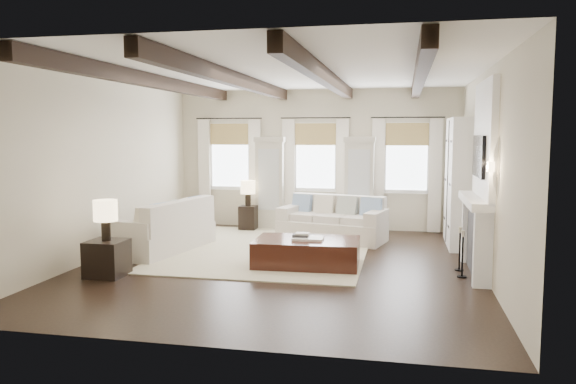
% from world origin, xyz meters
% --- Properties ---
extents(ground, '(7.50, 7.50, 0.00)m').
position_xyz_m(ground, '(0.00, 0.00, 0.00)').
color(ground, black).
rests_on(ground, ground).
extents(room_shell, '(6.54, 7.54, 3.22)m').
position_xyz_m(room_shell, '(0.75, 0.90, 1.89)').
color(room_shell, beige).
rests_on(room_shell, ground).
extents(area_rug, '(3.65, 4.54, 0.02)m').
position_xyz_m(area_rug, '(-0.48, 1.09, 0.01)').
color(area_rug, beige).
rests_on(area_rug, ground).
extents(sofa_back, '(2.30, 1.44, 0.91)m').
position_xyz_m(sofa_back, '(0.59, 2.32, 0.37)').
color(sofa_back, beige).
rests_on(sofa_back, ground).
extents(sofa_left, '(1.40, 2.39, 0.96)m').
position_xyz_m(sofa_left, '(-2.36, 0.63, 0.39)').
color(sofa_left, beige).
rests_on(sofa_left, ground).
extents(ottoman, '(1.75, 1.13, 0.45)m').
position_xyz_m(ottoman, '(0.44, -0.02, 0.22)').
color(ottoman, black).
rests_on(ottoman, ground).
extents(tray, '(0.51, 0.40, 0.04)m').
position_xyz_m(tray, '(0.46, -0.04, 0.47)').
color(tray, white).
rests_on(tray, ottoman).
extents(book_lower, '(0.27, 0.21, 0.04)m').
position_xyz_m(book_lower, '(0.33, -0.03, 0.51)').
color(book_lower, '#262628').
rests_on(book_lower, tray).
extents(book_upper, '(0.23, 0.18, 0.03)m').
position_xyz_m(book_upper, '(0.36, -0.03, 0.54)').
color(book_upper, beige).
rests_on(book_upper, book_lower).
extents(side_table_front, '(0.56, 0.56, 0.56)m').
position_xyz_m(side_table_front, '(-2.48, -1.30, 0.28)').
color(side_table_front, black).
rests_on(side_table_front, ground).
extents(lamp_front, '(0.37, 0.37, 0.63)m').
position_xyz_m(lamp_front, '(-2.48, -1.30, 0.99)').
color(lamp_front, black).
rests_on(lamp_front, side_table_front).
extents(side_table_back, '(0.37, 0.37, 0.56)m').
position_xyz_m(side_table_back, '(-1.47, 3.16, 0.28)').
color(side_table_back, black).
rests_on(side_table_back, ground).
extents(lamp_back, '(0.33, 0.33, 0.58)m').
position_xyz_m(lamp_back, '(-1.47, 3.16, 0.95)').
color(lamp_back, black).
rests_on(lamp_back, side_table_back).
extents(candlestick_near, '(0.15, 0.15, 0.73)m').
position_xyz_m(candlestick_near, '(2.90, -0.27, 0.30)').
color(candlestick_near, black).
rests_on(candlestick_near, ground).
extents(candlestick_far, '(0.14, 0.14, 0.71)m').
position_xyz_m(candlestick_far, '(2.90, 0.17, 0.29)').
color(candlestick_far, black).
rests_on(candlestick_far, ground).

